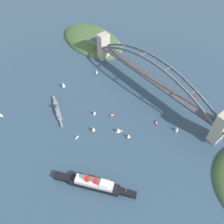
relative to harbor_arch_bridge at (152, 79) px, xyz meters
The scene contains 17 objects.
ground_plane 27.05m from the harbor_arch_bridge, ahead, with size 1400.00×1400.00×0.00m, color #334C60.
harbor_arch_bridge is the anchor object (origin of this frame).
headland_east_shore 183.10m from the harbor_arch_bridge, ahead, with size 153.61×92.65×29.45m.
ocean_liner 181.92m from the harbor_arch_bridge, 113.08° to the left, with size 84.47×64.01×18.73m.
naval_cruiser 151.78m from the harbor_arch_bridge, 66.69° to the left, with size 62.34×24.91×16.00m.
seaplane_taxiing_near_bridge 75.29m from the harbor_arch_bridge, 141.37° to the right, with size 10.44×9.30×4.76m.
small_boat_0 101.97m from the harbor_arch_bridge, 117.05° to the left, with size 5.46×8.51×8.78m.
small_boat_1 120.88m from the harbor_arch_bridge, 92.58° to the left, with size 6.67×8.42×9.07m.
small_boat_2 143.99m from the harbor_arch_bridge, 45.83° to the left, with size 7.06×9.55×11.19m.
small_boat_3 103.05m from the harbor_arch_bridge, 22.68° to the left, with size 5.21×6.29×8.33m.
small_boat_4 83.88m from the harbor_arch_bridge, 90.35° to the left, with size 6.36×10.58×2.16m.
small_boat_5 87.34m from the harbor_arch_bridge, 160.03° to the left, with size 6.15×7.71×9.63m.
small_boat_6 103.35m from the harbor_arch_bridge, 79.45° to the left, with size 5.61×6.96×7.40m.
small_boat_7 232.12m from the harbor_arch_bridge, 63.57° to the left, with size 6.78×6.56×8.34m.
small_boat_8 145.22m from the harbor_arch_bridge, 90.11° to the left, with size 2.60×7.04×2.01m.
small_boat_9 70.99m from the harbor_arch_bridge, 141.76° to the left, with size 8.83×6.84×2.25m.
small_boat_10 100.08m from the harbor_arch_bridge, 107.19° to the left, with size 7.53×10.81×9.95m.
Camera 1 is at (-176.52, 226.85, 264.75)m, focal length 37.99 mm.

